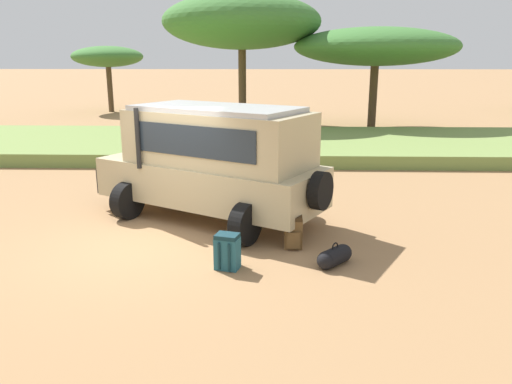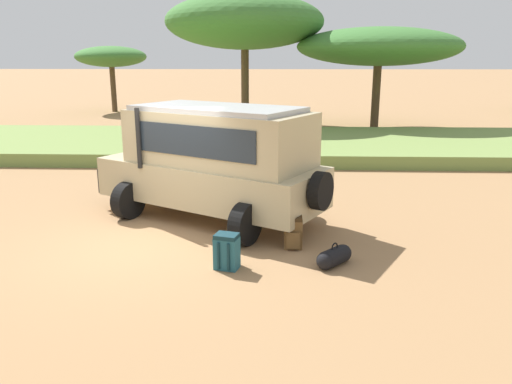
% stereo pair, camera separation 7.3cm
% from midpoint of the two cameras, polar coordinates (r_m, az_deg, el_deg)
% --- Properties ---
extents(ground_plane, '(320.00, 320.00, 0.00)m').
position_cam_midpoint_polar(ground_plane, '(9.73, -12.01, -5.68)').
color(ground_plane, '#9E754C').
extents(grass_bank, '(120.00, 7.00, 0.44)m').
position_cam_midpoint_polar(grass_bank, '(19.25, -5.11, 5.50)').
color(grass_bank, olive).
rests_on(grass_bank, ground_plane).
extents(safari_vehicle, '(5.30, 4.08, 2.44)m').
position_cam_midpoint_polar(safari_vehicle, '(10.63, -5.05, 3.63)').
color(safari_vehicle, tan).
rests_on(safari_vehicle, ground_plane).
extents(backpack_beside_front_wheel, '(0.45, 0.44, 0.60)m').
position_cam_midpoint_polar(backpack_beside_front_wheel, '(8.32, -3.52, -6.82)').
color(backpack_beside_front_wheel, '#235B6B').
rests_on(backpack_beside_front_wheel, ground_plane).
extents(backpack_cluster_center, '(0.33, 0.37, 0.61)m').
position_cam_midpoint_polar(backpack_cluster_center, '(9.19, 4.07, -4.67)').
color(backpack_cluster_center, brown).
rests_on(backpack_cluster_center, ground_plane).
extents(duffel_bag_low_black_case, '(0.63, 0.66, 0.41)m').
position_cam_midpoint_polar(duffel_bag_low_black_case, '(8.57, 8.73, -7.30)').
color(duffel_bag_low_black_case, black).
rests_on(duffel_bag_low_black_case, ground_plane).
extents(acacia_tree_left_mid, '(4.45, 4.88, 4.16)m').
position_cam_midpoint_polar(acacia_tree_left_mid, '(34.40, -16.66, 14.57)').
color(acacia_tree_left_mid, brown).
rests_on(acacia_tree_left_mid, ground_plane).
extents(acacia_tree_centre_back, '(7.63, 7.94, 6.38)m').
position_cam_midpoint_polar(acacia_tree_centre_back, '(25.40, -1.71, 18.83)').
color(acacia_tree_centre_back, brown).
rests_on(acacia_tree_centre_back, ground_plane).
extents(acacia_tree_right_mid, '(7.79, 6.97, 4.83)m').
position_cam_midpoint_polar(acacia_tree_right_mid, '(25.29, 13.46, 15.83)').
color(acacia_tree_right_mid, brown).
rests_on(acacia_tree_right_mid, ground_plane).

